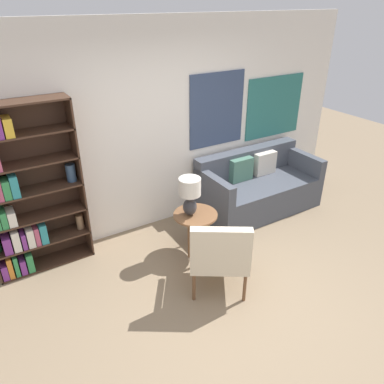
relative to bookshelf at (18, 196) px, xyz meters
name	(u,v)px	position (x,y,z in m)	size (l,w,h in m)	color
ground_plane	(240,311)	(1.65, -1.85, -0.96)	(14.00, 14.00, 0.00)	#847056
wall_back	(152,130)	(1.71, 0.18, 0.40)	(6.40, 0.08, 2.70)	white
bookshelf	(18,196)	(0.00, 0.00, 0.00)	(1.07, 0.30, 1.96)	#422B1E
armchair	(220,252)	(1.64, -1.47, -0.45)	(0.85, 0.86, 0.89)	brown
couch	(257,188)	(3.17, -0.27, -0.62)	(1.78, 0.85, 0.86)	#474C56
side_table	(195,218)	(1.81, -0.72, -0.48)	(0.54, 0.54, 0.54)	brown
table_lamp	(190,193)	(1.74, -0.70, -0.12)	(0.26, 0.26, 0.48)	#2D2D33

